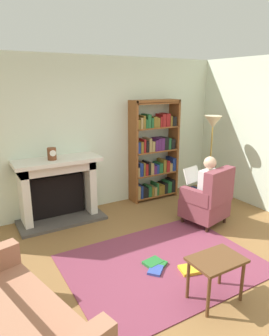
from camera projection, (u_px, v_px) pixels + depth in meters
ground at (177, 276)px, 3.66m from camera, size 14.00×14.00×0.00m
back_wall at (92, 135)px, 5.42m from camera, size 5.60×0.10×2.70m
side_wall_right at (252, 133)px, 5.62m from camera, size 0.10×5.20×2.70m
area_rug at (163, 263)px, 3.91m from camera, size 2.40×1.80×0.01m
fireplace at (58, 187)px, 5.06m from camera, size 1.41×0.64×1.07m
mantel_clock at (52, 154)px, 4.77m from camera, size 0.14×0.14×0.19m
bookshelf at (154, 152)px, 5.93m from camera, size 0.98×0.32×1.94m
armchair_reading at (208, 200)px, 4.90m from camera, size 0.77×0.75×0.97m
seated_reader at (203, 187)px, 4.93m from camera, size 0.44×0.58×1.14m
sofa_floral at (12, 326)px, 2.50m from camera, size 1.13×1.83×0.85m
side_table at (216, 265)px, 3.16m from camera, size 0.56×0.39×0.50m
scattered_books at (169, 266)px, 3.80m from camera, size 0.68×0.60×0.04m
floor_lamp at (212, 130)px, 5.60m from camera, size 0.32×0.32×1.67m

